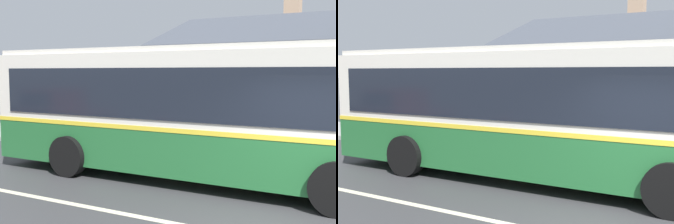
{
  "view_description": "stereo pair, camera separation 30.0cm",
  "coord_description": "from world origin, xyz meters",
  "views": [
    {
      "loc": [
        1.14,
        -6.1,
        2.55
      ],
      "look_at": [
        -4.16,
        3.7,
        1.49
      ],
      "focal_mm": 45.0,
      "sensor_mm": 36.0,
      "label": 1
    },
    {
      "loc": [
        1.4,
        -5.96,
        2.55
      ],
      "look_at": [
        -4.16,
        3.7,
        1.49
      ],
      "focal_mm": 45.0,
      "sensor_mm": 36.0,
      "label": 2
    }
  ],
  "objects": [
    {
      "name": "transit_bus",
      "position": [
        -2.92,
        2.9,
        1.67
      ],
      "size": [
        10.62,
        2.82,
        3.11
      ],
      "color": "#236633",
      "rests_on": "ground"
    },
    {
      "name": "bench_by_building",
      "position": [
        -10.9,
        5.25,
        0.57
      ],
      "size": [
        1.76,
        0.51,
        0.94
      ],
      "color": "#4C4C4C",
      "rests_on": "sidewalk_far"
    }
  ]
}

